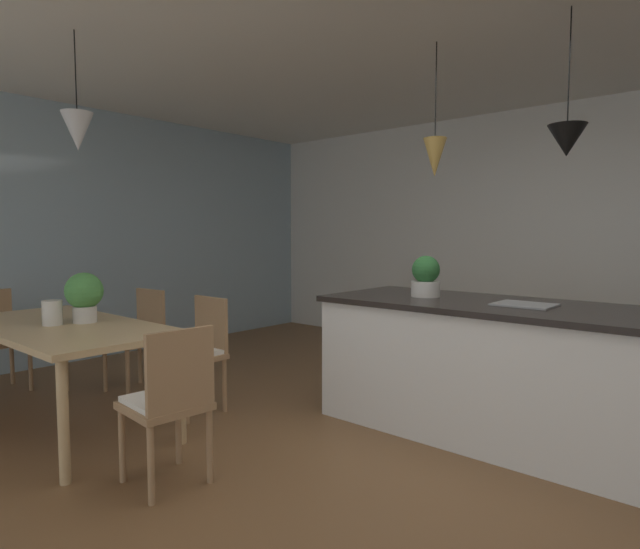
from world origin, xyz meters
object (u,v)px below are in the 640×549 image
chair_kitchen_end (169,400)px  vase_on_dining_table (52,313)px  chair_far_right (197,350)px  chair_far_left (138,336)px  potted_plant_on_table (84,294)px  dining_table (62,333)px  kitchen_island (490,367)px  potted_plant_on_island (426,277)px

chair_kitchen_end → vase_on_dining_table: bearing=-177.5°
chair_far_right → chair_far_left: size_ratio=1.00×
chair_far_right → potted_plant_on_table: size_ratio=2.46×
dining_table → kitchen_island: kitchen_island is taller
chair_far_right → vase_on_dining_table: vase_on_dining_table is taller
chair_kitchen_end → potted_plant_on_table: (-1.25, 0.14, 0.46)m
chair_far_right → kitchen_island: (1.87, 1.03, -0.01)m
chair_kitchen_end → chair_far_left: 1.93m
chair_far_left → kitchen_island: size_ratio=0.38×
dining_table → potted_plant_on_island: size_ratio=6.31×
chair_far_right → potted_plant_on_table: (-0.36, -0.69, 0.46)m
dining_table → kitchen_island: size_ratio=0.83×
dining_table → vase_on_dining_table: bearing=-88.5°
kitchen_island → vase_on_dining_table: 3.01m
kitchen_island → potted_plant_on_island: bearing=-180.0°
chair_far_right → potted_plant_on_island: 1.81m
kitchen_island → chair_far_left: bearing=-159.4°
kitchen_island → potted_plant_on_table: size_ratio=6.42×
chair_far_left → kitchen_island: (2.73, 1.03, -0.01)m
kitchen_island → potted_plant_on_table: (-2.24, -1.71, 0.47)m
chair_far_right → potted_plant_on_island: bearing=36.8°
chair_far_left → potted_plant_on_island: bearing=24.7°
chair_kitchen_end → vase_on_dining_table: (-1.31, -0.06, 0.35)m
chair_far_right → chair_kitchen_end: bearing=-42.9°
chair_kitchen_end → chair_far_left: size_ratio=1.00×
chair_far_left → vase_on_dining_table: 1.04m
dining_table → vase_on_dining_table: vase_on_dining_table is taller
chair_kitchen_end → chair_far_left: same height
kitchen_island → vase_on_dining_table: kitchen_island is taller
chair_far_left → potted_plant_on_table: bearing=-54.3°
chair_far_right → kitchen_island: kitchen_island is taller
chair_far_right → chair_far_left: bearing=-180.0°
vase_on_dining_table → potted_plant_on_table: bearing=72.2°
chair_kitchen_end → kitchen_island: (0.98, 1.85, -0.01)m
chair_far_left → potted_plant_on_island: (2.23, 1.03, 0.57)m
chair_kitchen_end → kitchen_island: bearing=62.0°
chair_far_left → potted_plant_on_table: (0.49, -0.69, 0.46)m
potted_plant_on_island → vase_on_dining_table: size_ratio=1.76×
potted_plant_on_island → potted_plant_on_table: potted_plant_on_island is taller
chair_far_right → dining_table: bearing=-117.4°
potted_plant_on_island → vase_on_dining_table: bearing=-133.3°
potted_plant_on_table → vase_on_dining_table: 0.24m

